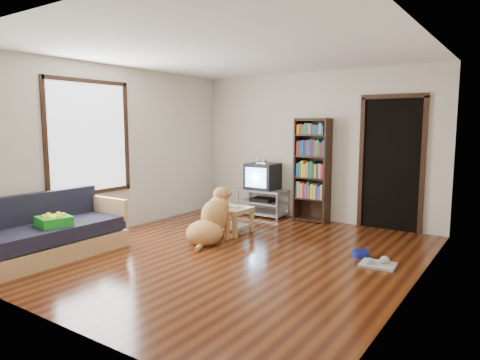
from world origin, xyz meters
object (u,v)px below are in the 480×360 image
Objects in this scene: sofa at (53,236)px; bookshelf at (312,165)px; green_cushion at (54,221)px; crt_tv at (263,176)px; tv_stand at (263,201)px; laptop at (230,207)px; dog_bowl at (360,253)px; coffee_table at (231,215)px; grey_rag at (378,265)px; dog at (211,222)px.

bookshelf is at bearing 62.68° from sofa.
green_cushion is 0.63× the size of crt_tv.
green_cushion is 3.79m from tv_stand.
tv_stand is at bearing 96.50° from laptop.
green_cushion is 1.15× the size of laptop.
dog_bowl is 0.12× the size of bookshelf.
green_cushion is at bearing -118.87° from laptop.
sofa is (-0.97, -3.63, -0.01)m from tv_stand.
coffee_table is (0.24, -1.38, -0.46)m from crt_tv.
bookshelf reaches higher than crt_tv.
crt_tv is at bearing 147.13° from grey_rag.
tv_stand is at bearing 100.18° from coffee_table.
laptop is 0.58× the size of coffee_table.
grey_rag is at bearing 28.20° from sofa.
dog reaches higher than coffee_table.
dog is at bearing -106.97° from bookshelf.
tv_stand is (-2.65, 1.69, 0.25)m from grey_rag.
bookshelf is at bearing 73.03° from dog.
dog is (1.30, 1.67, 0.04)m from sofa.
green_cushion is 0.92× the size of grey_rag.
coffee_table reaches higher than grey_rag.
grey_rag is 3.24m from crt_tv.
laptop reaches higher than dog_bowl.
sofa is (-1.92, -3.72, -0.74)m from bookshelf.
tv_stand is 1.20m from bookshelf.
crt_tv reaches higher than dog.
dog_bowl is at bearing 14.54° from dog.
crt_tv is 3.81m from sofa.
grey_rag is 0.73× the size of coffee_table.
sofa reaches higher than coffee_table.
green_cushion reaches higher than coffee_table.
crt_tv reaches higher than coffee_table.
green_cushion is 0.20× the size of sofa.
bookshelf reaches higher than laptop.
dog is (-0.63, -2.06, -0.70)m from bookshelf.
dog_bowl is 2.12m from coffee_table.
crt_tv is at bearing 96.35° from laptop.
crt_tv is at bearing 99.21° from dog.
dog is (0.08, -0.61, 0.02)m from coffee_table.
bookshelf is 3.27× the size of coffee_table.
laptop is at bearing -80.03° from tv_stand.
green_cushion is 4.06m from grey_rag.
dog is at bearing 52.13° from sofa.
laptop is at bearing 61.54° from sofa.
sofa is at bearing 168.08° from green_cushion.
tv_stand reaches higher than laptop.
dog reaches higher than green_cushion.
dog_bowl is 0.39m from grey_rag.
green_cushion is at bearing -144.89° from dog_bowl.
tv_stand is 1.38m from coffee_table.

